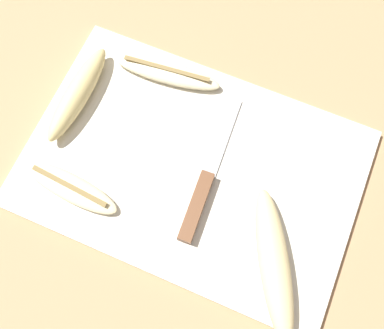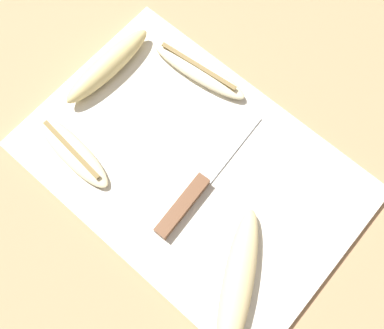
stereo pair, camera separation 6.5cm
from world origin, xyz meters
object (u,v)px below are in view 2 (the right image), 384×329
banana_golden_short (108,66)px  banana_cream_curved (73,151)px  knife (192,194)px  banana_mellow_near (238,284)px  banana_bright_far (198,70)px

banana_golden_short → banana_cream_curved: banana_golden_short is taller
knife → banana_mellow_near: (0.13, -0.05, 0.01)m
knife → banana_cream_curved: (-0.18, -0.07, 0.00)m
banana_mellow_near → banana_bright_far: 0.33m
banana_cream_curved → banana_bright_far: 0.23m
banana_golden_short → banana_bright_far: (0.11, 0.09, -0.01)m
banana_mellow_near → banana_cream_curved: size_ratio=1.30×
banana_cream_curved → banana_bright_far: (0.05, 0.22, 0.00)m
knife → banana_bright_far: banana_bright_far is taller
banana_golden_short → banana_bright_far: size_ratio=0.99×
banana_cream_curved → banana_bright_far: banana_bright_far is taller
banana_cream_curved → banana_bright_far: bearing=77.1°
banana_mellow_near → banana_bright_far: (-0.25, 0.21, -0.01)m
banana_mellow_near → banana_cream_curved: bearing=-177.7°
banana_bright_far → banana_mellow_near: bearing=-40.1°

